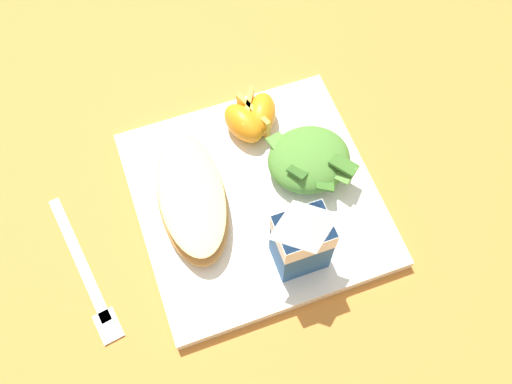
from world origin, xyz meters
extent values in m
plane|color=#C67A33|center=(0.00, 0.00, 0.00)|extent=(3.00, 3.00, 0.00)
cube|color=white|center=(0.00, 0.00, 0.01)|extent=(0.28, 0.28, 0.02)
ellipsoid|color=tan|center=(0.07, -0.01, 0.03)|extent=(0.10, 0.18, 0.03)
ellipsoid|color=brown|center=(0.07, -0.01, 0.04)|extent=(0.09, 0.16, 0.01)
ellipsoid|color=#EAD184|center=(0.07, -0.01, 0.05)|extent=(0.09, 0.17, 0.01)
ellipsoid|color=#4C8433|center=(-0.07, -0.01, 0.04)|extent=(0.10, 0.09, 0.04)
cube|color=#3D7028|center=(-0.10, 0.01, 0.05)|extent=(0.04, 0.04, 0.01)
cube|color=#336023|center=(-0.06, 0.00, 0.05)|extent=(0.04, 0.04, 0.01)
cube|color=#3D7028|center=(-0.09, 0.00, 0.04)|extent=(0.04, 0.03, 0.01)
cube|color=#3D7028|center=(-0.08, 0.02, 0.04)|extent=(0.03, 0.04, 0.01)
cube|color=#5B8E3D|center=(-0.05, -0.04, 0.04)|extent=(0.03, 0.04, 0.01)
cube|color=#5B8E3D|center=(-0.10, 0.02, 0.05)|extent=(0.04, 0.04, 0.01)
cube|color=#23569E|center=(-0.02, 0.09, 0.06)|extent=(0.06, 0.04, 0.09)
cube|color=white|center=(-0.02, 0.09, 0.09)|extent=(0.06, 0.04, 0.03)
pyramid|color=white|center=(-0.02, 0.09, 0.12)|extent=(0.06, 0.04, 0.02)
ellipsoid|color=orange|center=(-0.04, -0.09, 0.04)|extent=(0.06, 0.07, 0.04)
cube|color=gold|center=(-0.03, -0.10, 0.04)|extent=(0.03, 0.05, 0.03)
ellipsoid|color=orange|center=(-0.02, -0.09, 0.04)|extent=(0.06, 0.07, 0.04)
cube|color=gold|center=(-0.03, -0.10, 0.04)|extent=(0.03, 0.06, 0.03)
cube|color=silver|center=(0.22, 0.00, 0.00)|extent=(0.04, 0.17, 0.01)
cube|color=silver|center=(0.20, 0.09, 0.00)|extent=(0.03, 0.04, 0.01)
camera|label=1|loc=(0.10, 0.28, 0.64)|focal=40.84mm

